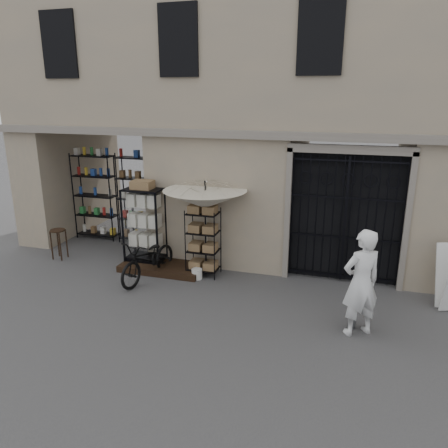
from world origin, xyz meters
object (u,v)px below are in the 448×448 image
(market_umbrella, at_px, (205,194))
(wooden_stool, at_px, (59,243))
(wire_rack, at_px, (203,243))
(shopkeeper, at_px, (356,333))
(steel_bollard, at_px, (353,309))
(white_bucket, at_px, (197,274))
(bicycle, at_px, (150,279))
(display_cabinet, at_px, (145,229))

(market_umbrella, distance_m, wooden_stool, 4.25)
(wire_rack, height_order, shopkeeper, wire_rack)
(market_umbrella, height_order, wooden_stool, market_umbrella)
(market_umbrella, bearing_deg, steel_bollard, -24.99)
(wooden_stool, bearing_deg, market_umbrella, 1.47)
(white_bucket, xyz_separation_m, bicycle, (-1.04, -0.34, -0.12))
(display_cabinet, relative_size, white_bucket, 7.89)
(bicycle, relative_size, shopkeeper, 0.96)
(display_cabinet, height_order, shopkeeper, display_cabinet)
(white_bucket, xyz_separation_m, shopkeeper, (3.55, -1.42, -0.12))
(display_cabinet, bearing_deg, shopkeeper, -27.46)
(white_bucket, relative_size, wooden_stool, 0.32)
(bicycle, bearing_deg, steel_bollard, -0.46)
(display_cabinet, bearing_deg, steel_bollard, -26.18)
(display_cabinet, relative_size, shopkeeper, 1.00)
(display_cabinet, bearing_deg, bicycle, -66.48)
(market_umbrella, xyz_separation_m, steel_bollard, (3.35, -1.56, -1.56))
(wire_rack, bearing_deg, shopkeeper, -32.94)
(white_bucket, height_order, wooden_stool, wooden_stool)
(wooden_stool, distance_m, shopkeeper, 7.58)
(bicycle, relative_size, wooden_stool, 2.40)
(steel_bollard, bearing_deg, wire_rack, 155.61)
(market_umbrella, bearing_deg, bicycle, -151.22)
(market_umbrella, distance_m, bicycle, 2.35)
(market_umbrella, bearing_deg, white_bucket, -111.57)
(white_bucket, bearing_deg, display_cabinet, 164.35)
(white_bucket, height_order, bicycle, bicycle)
(wooden_stool, xyz_separation_m, steel_bollard, (7.31, -1.46, -0.03))
(market_umbrella, distance_m, shopkeeper, 4.30)
(bicycle, bearing_deg, white_bucket, 29.03)
(shopkeeper, bearing_deg, display_cabinet, -52.95)
(display_cabinet, height_order, market_umbrella, market_umbrella)
(bicycle, relative_size, steel_bollard, 2.45)
(display_cabinet, relative_size, steel_bollard, 2.54)
(white_bucket, distance_m, steel_bollard, 3.70)
(market_umbrella, xyz_separation_m, bicycle, (-1.16, -0.64, -1.94))
(white_bucket, bearing_deg, market_umbrella, 68.43)
(wooden_stool, relative_size, steel_bollard, 1.02)
(display_cabinet, xyz_separation_m, white_bucket, (1.49, -0.42, -0.84))
(market_umbrella, height_order, steel_bollard, market_umbrella)
(bicycle, height_order, shopkeeper, bicycle)
(wooden_stool, distance_m, steel_bollard, 7.45)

